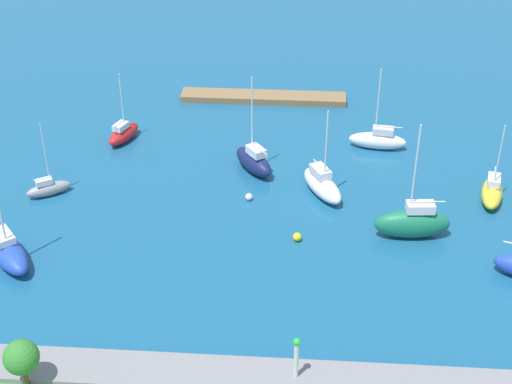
% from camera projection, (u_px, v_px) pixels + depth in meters
% --- Properties ---
extents(water, '(160.00, 160.00, 0.00)m').
position_uv_depth(water, '(260.00, 170.00, 84.41)').
color(water, '#19567F').
rests_on(water, ground).
extents(pier_dock, '(21.37, 3.10, 0.83)m').
position_uv_depth(pier_dock, '(263.00, 97.00, 99.22)').
color(pier_dock, olive).
rests_on(pier_dock, ground).
extents(breakwater, '(62.61, 3.59, 1.33)m').
position_uv_depth(breakwater, '(233.00, 379.00, 57.23)').
color(breakwater, gray).
rests_on(breakwater, ground).
extents(harbor_beacon, '(0.56, 0.56, 3.73)m').
position_uv_depth(harbor_beacon, '(296.00, 355.00, 55.44)').
color(harbor_beacon, silver).
rests_on(harbor_beacon, breakwater).
extents(park_tree_west, '(2.62, 2.62, 4.33)m').
position_uv_depth(park_tree_west, '(21.00, 358.00, 54.69)').
color(park_tree_west, brown).
rests_on(park_tree_west, shoreline_park).
extents(sailboat_blue_near_pier, '(6.90, 7.56, 13.67)m').
position_uv_depth(sailboat_blue_near_pier, '(7.00, 251.00, 69.80)').
color(sailboat_blue_near_pier, '#2347B2').
rests_on(sailboat_blue_near_pier, water).
extents(sailboat_white_lone_south, '(6.76, 2.67, 9.92)m').
position_uv_depth(sailboat_white_lone_south, '(378.00, 140.00, 88.01)').
color(sailboat_white_lone_south, white).
rests_on(sailboat_white_lone_south, water).
extents(sailboat_red_inner_mooring, '(3.74, 5.65, 8.45)m').
position_uv_depth(sailboat_red_inner_mooring, '(123.00, 133.00, 89.60)').
color(sailboat_red_inner_mooring, red).
rests_on(sailboat_red_inner_mooring, water).
extents(sailboat_yellow_outer_mooring, '(3.32, 6.22, 8.89)m').
position_uv_depth(sailboat_yellow_outer_mooring, '(492.00, 192.00, 78.70)').
color(sailboat_yellow_outer_mooring, yellow).
rests_on(sailboat_yellow_outer_mooring, water).
extents(sailboat_green_west_end, '(7.49, 2.95, 12.12)m').
position_uv_depth(sailboat_green_west_end, '(413.00, 222.00, 73.00)').
color(sailboat_green_west_end, '#19724C').
rests_on(sailboat_green_west_end, water).
extents(sailboat_gray_east_end, '(4.71, 3.66, 8.38)m').
position_uv_depth(sailboat_gray_east_end, '(48.00, 188.00, 79.68)').
color(sailboat_gray_east_end, gray).
rests_on(sailboat_gray_east_end, water).
extents(sailboat_navy_off_beacon, '(5.50, 6.43, 11.07)m').
position_uv_depth(sailboat_navy_off_beacon, '(254.00, 161.00, 83.57)').
color(sailboat_navy_off_beacon, '#141E4C').
rests_on(sailboat_navy_off_beacon, water).
extents(sailboat_white_mid_basin, '(5.35, 7.30, 9.85)m').
position_uv_depth(sailboat_white_mid_basin, '(322.00, 184.00, 79.68)').
color(sailboat_white_mid_basin, white).
rests_on(sailboat_white_mid_basin, water).
extents(mooring_buoy_white, '(0.76, 0.76, 0.76)m').
position_uv_depth(mooring_buoy_white, '(249.00, 197.00, 79.07)').
color(mooring_buoy_white, white).
rests_on(mooring_buoy_white, water).
extents(mooring_buoy_yellow, '(0.86, 0.86, 0.86)m').
position_uv_depth(mooring_buoy_yellow, '(297.00, 237.00, 73.00)').
color(mooring_buoy_yellow, yellow).
rests_on(mooring_buoy_yellow, water).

